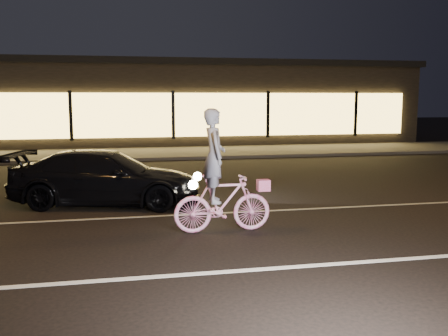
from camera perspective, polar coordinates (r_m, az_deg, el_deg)
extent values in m
plane|color=black|center=(8.73, 4.33, -8.05)|extent=(90.00, 90.00, 0.00)
cube|color=silver|center=(7.37, 7.58, -11.17)|extent=(60.00, 0.12, 0.01)
cube|color=gray|center=(10.60, 1.36, -5.08)|extent=(60.00, 0.10, 0.01)
cube|color=#383533|center=(21.32, -5.27, 1.74)|extent=(30.00, 4.00, 0.12)
cube|color=black|center=(27.16, -6.74, 7.20)|extent=(25.00, 8.00, 4.00)
cube|color=black|center=(27.21, -6.82, 11.52)|extent=(25.40, 8.40, 0.30)
cube|color=#FFCB59|center=(23.09, -5.85, 6.06)|extent=(23.00, 0.15, 2.00)
cube|color=black|center=(23.00, -17.11, 5.73)|extent=(0.15, 0.08, 2.20)
cube|color=black|center=(23.01, -5.83, 6.05)|extent=(0.15, 0.08, 2.20)
cube|color=black|center=(23.89, 5.04, 6.14)|extent=(0.15, 0.08, 2.20)
cube|color=black|center=(25.54, 14.81, 6.03)|extent=(0.15, 0.08, 2.20)
imported|color=#FF3196|center=(9.00, -0.17, -4.03)|extent=(1.77, 0.50, 1.06)
imported|color=silver|center=(8.83, -1.14, 1.41)|extent=(0.40, 0.61, 1.67)
cube|color=#E13F6E|center=(9.12, 4.52, -1.98)|extent=(0.22, 0.18, 0.20)
imported|color=black|center=(11.58, -13.33, -1.09)|extent=(4.53, 2.66, 1.23)
sphere|color=#FFF2BF|center=(11.78, -3.06, -0.97)|extent=(0.21, 0.21, 0.21)
sphere|color=#FFF2BF|center=(10.67, -3.56, -1.93)|extent=(0.21, 0.21, 0.21)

